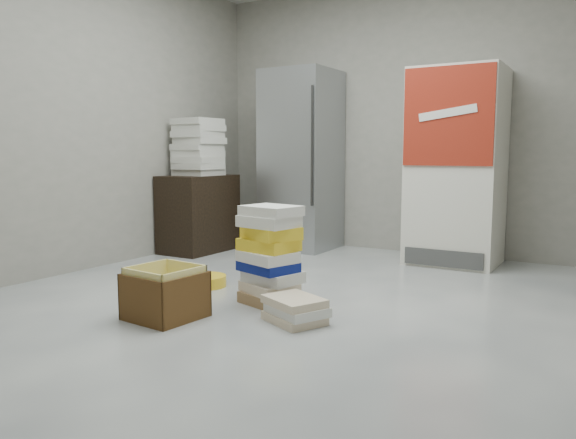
% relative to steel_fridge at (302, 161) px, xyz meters
% --- Properties ---
extents(ground, '(5.00, 5.00, 0.00)m').
position_rel_steel_fridge_xyz_m(ground, '(0.90, -2.13, -0.95)').
color(ground, silver).
rests_on(ground, ground).
extents(room_shell, '(4.04, 5.04, 2.82)m').
position_rel_steel_fridge_xyz_m(room_shell, '(0.90, -2.13, 0.85)').
color(room_shell, gray).
rests_on(room_shell, ground).
extents(steel_fridge, '(0.70, 0.72, 1.90)m').
position_rel_steel_fridge_xyz_m(steel_fridge, '(0.00, 0.00, 0.00)').
color(steel_fridge, '#A0A3A8').
rests_on(steel_fridge, ground).
extents(coke_cooler, '(0.80, 0.73, 1.80)m').
position_rel_steel_fridge_xyz_m(coke_cooler, '(1.65, -0.01, -0.05)').
color(coke_cooler, silver).
rests_on(coke_cooler, ground).
extents(wood_shelf, '(0.50, 0.80, 0.80)m').
position_rel_steel_fridge_xyz_m(wood_shelf, '(-0.83, -0.73, -0.55)').
color(wood_shelf, black).
rests_on(wood_shelf, ground).
extents(supply_box_stack, '(0.44, 0.44, 0.58)m').
position_rel_steel_fridge_xyz_m(supply_box_stack, '(-0.82, -0.73, 0.14)').
color(supply_box_stack, silver).
rests_on(supply_box_stack, wood_shelf).
extents(phonebook_stack_main, '(0.45, 0.43, 0.68)m').
position_rel_steel_fridge_xyz_m(phonebook_stack_main, '(0.93, -2.10, -0.61)').
color(phonebook_stack_main, olive).
rests_on(phonebook_stack_main, ground).
extents(phonebook_stack_side, '(0.45, 0.40, 0.16)m').
position_rel_steel_fridge_xyz_m(phonebook_stack_side, '(1.30, -2.39, -0.87)').
color(phonebook_stack_side, beige).
rests_on(phonebook_stack_side, ground).
extents(cardboard_box, '(0.44, 0.44, 0.33)m').
position_rel_steel_fridge_xyz_m(cardboard_box, '(0.55, -2.73, -0.81)').
color(cardboard_box, yellow).
rests_on(cardboard_box, ground).
extents(bucket_lid, '(0.39, 0.39, 0.08)m').
position_rel_steel_fridge_xyz_m(bucket_lid, '(0.23, -1.93, -0.91)').
color(bucket_lid, yellow).
rests_on(bucket_lid, ground).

